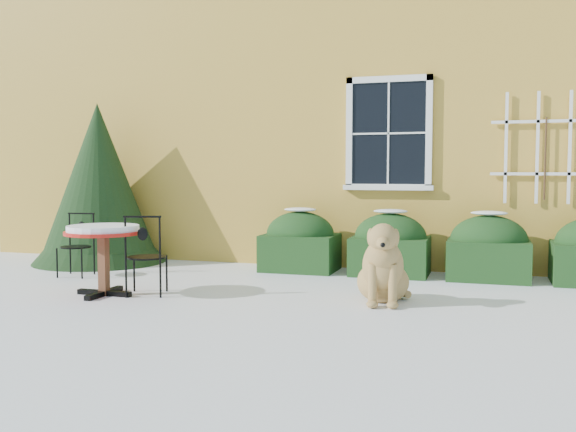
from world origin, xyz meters
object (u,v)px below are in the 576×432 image
(patio_chair_near, at_px, (146,255))
(dog, at_px, (383,270))
(evergreen_shrub, at_px, (99,199))
(patio_chair_far, at_px, (77,245))
(bistro_table, at_px, (103,237))

(patio_chair_near, relative_size, dog, 0.91)
(evergreen_shrub, bearing_deg, patio_chair_near, -46.58)
(patio_chair_far, distance_m, dog, 4.34)
(evergreen_shrub, distance_m, patio_chair_near, 3.08)
(evergreen_shrub, xyz_separation_m, patio_chair_far, (0.47, -1.25, -0.57))
(patio_chair_near, xyz_separation_m, dog, (2.69, 0.36, -0.10))
(dog, bearing_deg, bistro_table, -178.87)
(evergreen_shrub, height_order, patio_chair_near, evergreen_shrub)
(patio_chair_far, relative_size, dog, 0.84)
(patio_chair_far, height_order, dog, dog)
(evergreen_shrub, bearing_deg, patio_chair_far, -69.32)
(evergreen_shrub, relative_size, patio_chair_far, 2.90)
(evergreen_shrub, distance_m, bistro_table, 2.89)
(patio_chair_far, bearing_deg, dog, -15.54)
(patio_chair_near, relative_size, patio_chair_far, 1.09)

